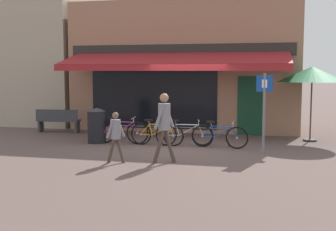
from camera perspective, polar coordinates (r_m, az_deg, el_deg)
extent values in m
plane|color=brown|center=(12.90, 2.08, -4.13)|extent=(160.00, 160.00, 0.00)
cube|color=#9E7056|center=(16.98, 2.43, 6.63)|extent=(8.73, 3.00, 4.93)
cube|color=black|center=(15.75, -2.04, 2.27)|extent=(4.80, 0.04, 2.20)
cube|color=#143D28|center=(15.23, 11.08, 1.29)|extent=(0.90, 0.04, 2.10)
cube|color=#282623|center=(15.51, 1.40, 8.82)|extent=(8.29, 0.06, 0.44)
cube|color=maroon|center=(14.55, 0.62, 7.74)|extent=(7.85, 1.99, 0.50)
cube|color=maroon|center=(13.57, -0.28, 6.50)|extent=(7.85, 0.03, 0.20)
cube|color=tan|center=(20.50, -20.14, 7.12)|extent=(6.95, 4.00, 5.62)
cylinder|color=#47494F|center=(13.00, 0.46, -1.60)|extent=(3.63, 0.04, 0.04)
cylinder|color=#47494F|center=(13.52, -6.86, -2.52)|extent=(0.04, 0.04, 0.55)
cylinder|color=#47494F|center=(12.78, 8.22, -3.04)|extent=(0.04, 0.04, 0.55)
torus|color=black|center=(13.15, -4.17, -2.39)|extent=(0.71, 0.09, 0.71)
cylinder|color=#9E9EA3|center=(13.15, -4.17, -2.39)|extent=(0.07, 0.06, 0.07)
torus|color=black|center=(13.46, -8.67, -2.25)|extent=(0.71, 0.09, 0.71)
cylinder|color=#9E9EA3|center=(13.46, -8.67, -2.25)|extent=(0.07, 0.06, 0.07)
cylinder|color=#892D7A|center=(13.24, -5.92, -1.66)|extent=(0.61, 0.06, 0.38)
cylinder|color=#892D7A|center=(13.22, -6.10, -0.87)|extent=(0.67, 0.07, 0.05)
cylinder|color=#892D7A|center=(13.33, -7.30, -1.59)|extent=(0.12, 0.05, 0.37)
cylinder|color=#892D7A|center=(13.40, -7.90, -2.31)|extent=(0.38, 0.05, 0.05)
cylinder|color=#892D7A|center=(13.39, -8.08, -1.53)|extent=(0.33, 0.04, 0.37)
cylinder|color=#892D7A|center=(13.14, -4.43, -1.66)|extent=(0.15, 0.05, 0.34)
cylinder|color=#9E9EA3|center=(13.32, -7.55, -0.59)|extent=(0.06, 0.03, 0.11)
cube|color=black|center=(13.31, -7.62, -0.29)|extent=(0.24, 0.11, 0.05)
cylinder|color=#9E9EA3|center=(13.13, -4.70, -0.64)|extent=(0.03, 0.03, 0.14)
cylinder|color=#9E9EA3|center=(13.12, -4.70, -0.33)|extent=(0.05, 0.52, 0.03)
torus|color=black|center=(12.78, 0.71, -2.72)|extent=(0.66, 0.10, 0.66)
cylinder|color=#9E9EA3|center=(12.78, 0.71, -2.72)|extent=(0.07, 0.07, 0.07)
torus|color=black|center=(13.08, -3.68, -2.53)|extent=(0.66, 0.10, 0.66)
cylinder|color=#9E9EA3|center=(13.08, -3.68, -2.53)|extent=(0.07, 0.07, 0.07)
cylinder|color=orange|center=(12.86, -0.99, -2.01)|extent=(0.58, 0.07, 0.35)
cylinder|color=orange|center=(12.84, -1.17, -1.26)|extent=(0.64, 0.06, 0.05)
cylinder|color=orange|center=(12.95, -2.34, -1.93)|extent=(0.12, 0.05, 0.35)
cylinder|color=orange|center=(13.02, -2.93, -2.60)|extent=(0.37, 0.05, 0.05)
cylinder|color=orange|center=(13.01, -3.10, -1.86)|extent=(0.31, 0.06, 0.35)
cylinder|color=orange|center=(12.77, 0.46, -2.03)|extent=(0.15, 0.04, 0.32)
cylinder|color=#9E9EA3|center=(12.93, -2.58, -0.96)|extent=(0.06, 0.03, 0.11)
cube|color=black|center=(12.92, -2.65, -0.65)|extent=(0.24, 0.11, 0.05)
cylinder|color=#9E9EA3|center=(12.74, 0.20, -1.03)|extent=(0.03, 0.03, 0.14)
cylinder|color=#9E9EA3|center=(12.73, 0.20, -0.72)|extent=(0.05, 0.52, 0.04)
torus|color=black|center=(12.94, 4.70, -2.64)|extent=(0.66, 0.22, 0.66)
cylinder|color=#9E9EA3|center=(12.94, 4.70, -2.64)|extent=(0.08, 0.08, 0.07)
torus|color=black|center=(12.90, -0.24, -2.65)|extent=(0.66, 0.22, 0.66)
cylinder|color=#9E9EA3|center=(12.90, -0.24, -2.65)|extent=(0.08, 0.08, 0.07)
cylinder|color=#BCB7B2|center=(12.90, 2.83, -2.01)|extent=(0.61, 0.18, 0.35)
cylinder|color=#BCB7B2|center=(12.88, 2.65, -1.26)|extent=(0.68, 0.18, 0.05)
cylinder|color=#BCB7B2|center=(12.89, 1.31, -1.97)|extent=(0.12, 0.04, 0.35)
cylinder|color=#BCB7B2|center=(12.90, 0.63, -2.68)|extent=(0.39, 0.12, 0.05)
cylinder|color=#BCB7B2|center=(12.89, 0.44, -1.93)|extent=(0.33, 0.12, 0.35)
cylinder|color=#BCB7B2|center=(12.92, 4.43, -1.97)|extent=(0.16, 0.05, 0.32)
cylinder|color=#9E9EA3|center=(12.87, 1.06, -1.00)|extent=(0.05, 0.03, 0.11)
cube|color=black|center=(12.87, 0.99, -0.69)|extent=(0.26, 0.15, 0.05)
cylinder|color=#9E9EA3|center=(12.90, 4.17, -0.98)|extent=(0.03, 0.04, 0.14)
cylinder|color=#9E9EA3|center=(12.89, 4.17, -0.67)|extent=(0.14, 0.51, 0.05)
torus|color=black|center=(12.48, 9.32, -3.00)|extent=(0.68, 0.16, 0.67)
cylinder|color=#9E9EA3|center=(12.48, 9.32, -3.00)|extent=(0.07, 0.07, 0.08)
torus|color=black|center=(12.66, 4.68, -2.81)|extent=(0.68, 0.16, 0.67)
cylinder|color=#9E9EA3|center=(12.66, 4.68, -2.81)|extent=(0.07, 0.07, 0.08)
cylinder|color=#1E4793|center=(12.50, 7.54, -2.27)|extent=(0.57, 0.11, 0.36)
cylinder|color=#1E4793|center=(12.47, 7.36, -1.50)|extent=(0.64, 0.08, 0.05)
cylinder|color=#1E4793|center=(12.56, 6.11, -2.18)|extent=(0.12, 0.07, 0.35)
cylinder|color=#1E4793|center=(12.62, 5.48, -2.88)|extent=(0.36, 0.06, 0.05)
cylinder|color=#1E4793|center=(12.59, 5.30, -2.12)|extent=(0.31, 0.09, 0.35)
cylinder|color=#1E4793|center=(12.45, 9.06, -2.29)|extent=(0.15, 0.06, 0.32)
cylinder|color=#9E9EA3|center=(12.51, 5.86, -1.19)|extent=(0.06, 0.04, 0.11)
cube|color=black|center=(12.50, 5.79, -0.87)|extent=(0.25, 0.12, 0.06)
cylinder|color=#9E9EA3|center=(12.40, 8.80, -1.27)|extent=(0.03, 0.04, 0.14)
cylinder|color=#9E9EA3|center=(12.39, 8.80, -0.95)|extent=(0.06, 0.52, 0.08)
cylinder|color=#47382D|center=(10.41, -1.24, -4.25)|extent=(0.34, 0.12, 0.85)
cylinder|color=#47382D|center=(10.54, 0.21, -4.12)|extent=(0.34, 0.12, 0.85)
cylinder|color=gray|center=(10.37, -0.52, -0.16)|extent=(0.33, 0.33, 0.65)
sphere|color=#A87A5B|center=(10.33, -0.52, 2.43)|extent=(0.22, 0.22, 0.22)
cylinder|color=gray|center=(10.53, 0.15, -0.08)|extent=(0.28, 0.16, 0.58)
cylinder|color=gray|center=(10.21, -1.20, -0.26)|extent=(0.28, 0.16, 0.58)
cylinder|color=#47382D|center=(10.53, -7.69, -4.80)|extent=(0.26, 0.13, 0.63)
cylinder|color=#47382D|center=(10.55, -6.48, -4.75)|extent=(0.26, 0.13, 0.63)
cylinder|color=gray|center=(10.45, -7.12, -1.86)|extent=(0.29, 0.29, 0.48)
sphere|color=brown|center=(10.41, -7.15, 0.01)|extent=(0.16, 0.16, 0.16)
cylinder|color=gray|center=(10.54, -6.39, -1.79)|extent=(0.21, 0.08, 0.42)
cylinder|color=gray|center=(10.37, -7.87, -1.94)|extent=(0.21, 0.08, 0.42)
cylinder|color=black|center=(13.56, -9.63, -1.55)|extent=(0.58, 0.58, 1.01)
cone|color=#33353A|center=(13.50, -9.67, 0.83)|extent=(0.59, 0.59, 0.12)
cylinder|color=slate|center=(11.81, 12.85, 0.22)|extent=(0.07, 0.07, 2.21)
cube|color=#14429E|center=(11.75, 12.94, 4.23)|extent=(0.44, 0.02, 0.44)
cube|color=white|center=(11.73, 12.94, 4.23)|extent=(0.14, 0.01, 0.22)
cylinder|color=#4C3D2D|center=(14.42, 18.81, 1.38)|extent=(0.05, 0.05, 2.38)
cone|color=#196033|center=(14.38, 18.95, 5.32)|extent=(2.20, 2.20, 0.50)
cylinder|color=#262628|center=(14.55, 18.66, -3.17)|extent=(0.44, 0.44, 0.06)
cube|color=#38383D|center=(16.23, -14.58, -0.64)|extent=(1.63, 0.56, 0.06)
cube|color=#38383D|center=(16.04, -14.87, 0.06)|extent=(1.60, 0.18, 0.40)
cube|color=#38383D|center=(16.56, -16.86, -1.37)|extent=(0.11, 0.36, 0.45)
cube|color=#38383D|center=(15.99, -12.19, -1.49)|extent=(0.11, 0.36, 0.45)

